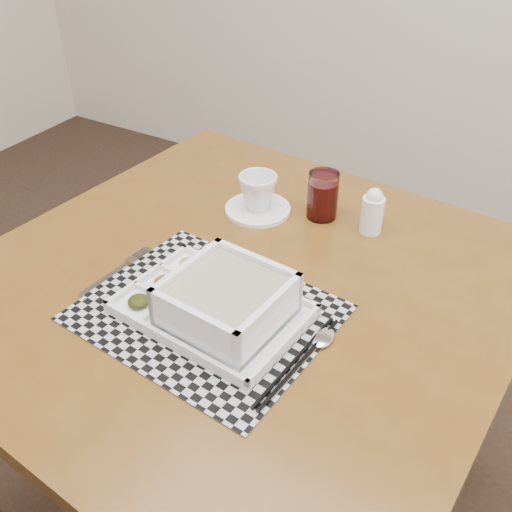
# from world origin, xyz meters

# --- Properties ---
(dining_table) EXTENTS (1.10, 1.10, 0.76)m
(dining_table) POSITION_xyz_m (-0.19, 0.78, 0.68)
(dining_table) COLOR #5A3410
(dining_table) RESTS_ON ground
(placemat) EXTENTS (0.46, 0.39, 0.00)m
(placemat) POSITION_xyz_m (-0.19, 0.65, 0.76)
(placemat) COLOR #A5A4AC
(placemat) RESTS_ON dining_table
(serving_tray) EXTENTS (0.34, 0.25, 0.09)m
(serving_tray) POSITION_xyz_m (-0.15, 0.65, 0.80)
(serving_tray) COLOR white
(serving_tray) RESTS_ON placemat
(fork) EXTENTS (0.03, 0.19, 0.00)m
(fork) POSITION_xyz_m (-0.41, 0.67, 0.76)
(fork) COLOR silver
(fork) RESTS_ON placemat
(spoon) EXTENTS (0.04, 0.18, 0.01)m
(spoon) POSITION_xyz_m (0.02, 0.68, 0.76)
(spoon) COLOR silver
(spoon) RESTS_ON placemat
(chopsticks) EXTENTS (0.04, 0.24, 0.01)m
(chopsticks) POSITION_xyz_m (0.01, 0.63, 0.76)
(chopsticks) COLOR black
(chopsticks) RESTS_ON placemat
(saucer) EXTENTS (0.15, 0.15, 0.01)m
(saucer) POSITION_xyz_m (-0.28, 1.00, 0.76)
(saucer) COLOR white
(saucer) RESTS_ON dining_table
(cup) EXTENTS (0.10, 0.10, 0.08)m
(cup) POSITION_xyz_m (-0.28, 1.00, 0.81)
(cup) COLOR white
(cup) RESTS_ON saucer
(juice_glass) EXTENTS (0.07, 0.07, 0.11)m
(juice_glass) POSITION_xyz_m (-0.15, 1.06, 0.81)
(juice_glass) COLOR white
(juice_glass) RESTS_ON dining_table
(creamer_bottle) EXTENTS (0.05, 0.05, 0.11)m
(creamer_bottle) POSITION_xyz_m (-0.03, 1.05, 0.81)
(creamer_bottle) COLOR white
(creamer_bottle) RESTS_ON dining_table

